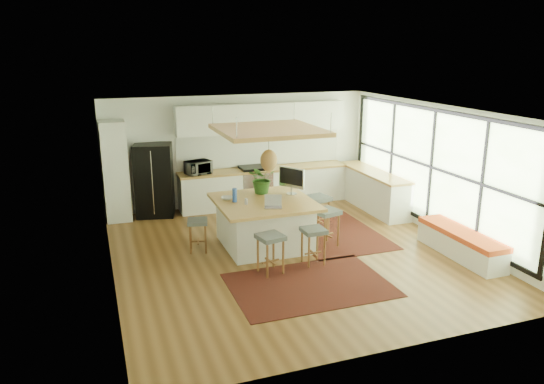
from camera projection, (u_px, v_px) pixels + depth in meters
name	position (u px, v px, depth m)	size (l,w,h in m)	color
floor	(291.00, 253.00, 9.91)	(7.00, 7.00, 0.00)	brown
ceiling	(292.00, 111.00, 9.18)	(7.00, 7.00, 0.00)	white
wall_back	(239.00, 150.00, 12.72)	(6.50, 6.50, 0.00)	white
wall_front	(396.00, 254.00, 6.37)	(6.50, 6.50, 0.00)	white
wall_left	(107.00, 202.00, 8.50)	(7.00, 7.00, 0.00)	white
wall_right	(439.00, 171.00, 10.59)	(7.00, 7.00, 0.00)	white
window_wall	(438.00, 169.00, 10.57)	(0.10, 6.20, 2.60)	black
pantry	(115.00, 171.00, 11.54)	(0.55, 0.60, 2.25)	white
back_counter_base	(264.00, 187.00, 12.85)	(4.20, 0.60, 0.88)	white
back_counter_top	(264.00, 169.00, 12.73)	(4.24, 0.64, 0.05)	#B0813E
backsplash	(260.00, 149.00, 12.88)	(4.20, 0.02, 0.80)	white
upper_cabinets	(262.00, 118.00, 12.52)	(4.20, 0.34, 0.70)	white
range	(255.00, 186.00, 12.76)	(0.76, 0.62, 1.00)	#A5A5AA
right_counter_base	(373.00, 191.00, 12.55)	(0.60, 2.50, 0.88)	white
right_counter_top	(374.00, 172.00, 12.42)	(0.64, 2.54, 0.05)	#B0813E
window_bench	(461.00, 244.00, 9.70)	(0.52, 2.00, 0.50)	white
ceiling_panel	(269.00, 145.00, 9.62)	(1.86, 1.86, 0.80)	#B0813E
rug_near	(310.00, 285.00, 8.57)	(2.60, 1.80, 0.01)	black
rug_right	(333.00, 233.00, 10.97)	(1.80, 2.60, 0.01)	black
fridge	(154.00, 177.00, 11.89)	(0.84, 0.66, 1.69)	black
island	(264.00, 223.00, 10.17)	(1.85, 1.85, 0.93)	#B0813E
stool_near_left	(270.00, 254.00, 8.95)	(0.42, 0.42, 0.71)	#495051
stool_near_right	(313.00, 245.00, 9.33)	(0.40, 0.40, 0.68)	#495051
stool_right_front	(326.00, 229.00, 10.18)	(0.44, 0.44, 0.75)	#495051
stool_right_back	(317.00, 215.00, 11.01)	(0.46, 0.46, 0.77)	#495051
stool_left_side	(198.00, 234.00, 9.92)	(0.38, 0.38, 0.64)	#495051
laptop	(273.00, 201.00, 9.57)	(0.32, 0.34, 0.24)	#A5A5AA
monitor	(292.00, 182.00, 10.41)	(0.60, 0.22, 0.56)	#A5A5AA
microwave	(198.00, 166.00, 12.10)	(0.57, 0.31, 0.38)	#A5A5AA
island_plant	(262.00, 181.00, 10.50)	(0.57, 0.63, 0.49)	#1E4C19
island_bowl	(227.00, 198.00, 10.10)	(0.22, 0.22, 0.05)	beige
island_bottle_0	(235.00, 197.00, 9.93)	(0.07, 0.07, 0.19)	blue
island_bottle_1	(247.00, 200.00, 9.75)	(0.07, 0.07, 0.19)	#BBBCC2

